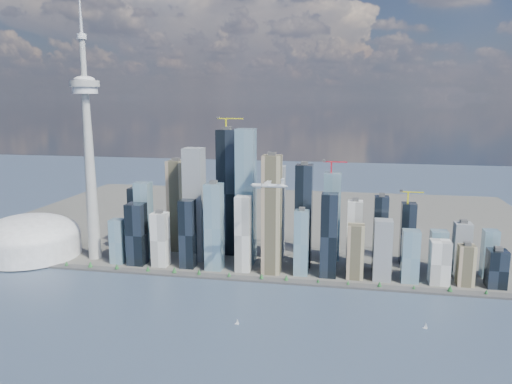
% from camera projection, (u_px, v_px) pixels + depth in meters
% --- Properties ---
extents(ground, '(4000.00, 4000.00, 0.00)m').
position_uv_depth(ground, '(186.00, 343.00, 677.45)').
color(ground, '#33425A').
rests_on(ground, ground).
extents(seawall, '(1100.00, 22.00, 4.00)m').
position_uv_depth(seawall, '(230.00, 278.00, 918.46)').
color(seawall, '#383838').
rests_on(seawall, ground).
extents(land, '(1400.00, 900.00, 3.00)m').
position_uv_depth(land, '(269.00, 220.00, 1353.04)').
color(land, '#4C4C47').
rests_on(land, ground).
extents(shoreline_trees, '(960.53, 7.20, 8.80)m').
position_uv_depth(shoreline_trees, '(230.00, 274.00, 917.20)').
color(shoreline_trees, '#3F2D1E').
rests_on(shoreline_trees, seawall).
extents(skyscraper_cluster, '(736.00, 142.00, 287.76)m').
position_uv_depth(skyscraper_cluster, '(269.00, 222.00, 975.08)').
color(skyscraper_cluster, black).
rests_on(skyscraper_cluster, land).
extents(needle_tower, '(56.00, 56.00, 550.50)m').
position_uv_depth(needle_tower, '(88.00, 145.00, 987.74)').
color(needle_tower, gray).
rests_on(needle_tower, land).
extents(dome_stadium, '(200.00, 200.00, 86.00)m').
position_uv_depth(dome_stadium, '(30.00, 238.00, 1040.09)').
color(dome_stadium, '#B8B8B8').
rests_on(dome_stadium, land).
extents(airplane, '(63.22, 55.77, 15.47)m').
position_uv_depth(airplane, '(268.00, 185.00, 825.20)').
color(airplane, silver).
rests_on(airplane, ground).
extents(sailboat_west, '(6.85, 2.75, 9.45)m').
position_uv_depth(sailboat_west, '(237.00, 322.00, 733.27)').
color(sailboat_west, white).
rests_on(sailboat_west, ground).
extents(sailboat_east, '(7.04, 3.89, 9.90)m').
position_uv_depth(sailboat_east, '(425.00, 327.00, 719.46)').
color(sailboat_east, white).
rests_on(sailboat_east, ground).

